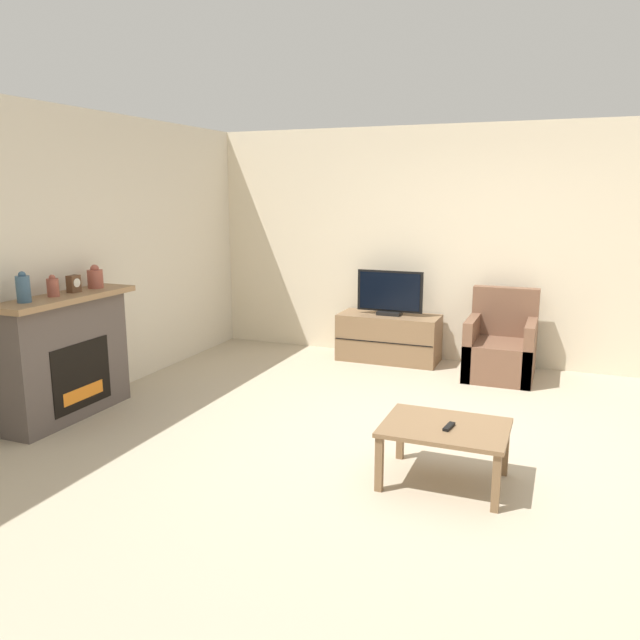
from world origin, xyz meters
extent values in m
plane|color=tan|center=(0.00, 0.00, 0.00)|extent=(24.00, 24.00, 0.00)
cube|color=beige|center=(0.00, 2.62, 1.35)|extent=(12.00, 0.06, 2.70)
cube|color=beige|center=(-3.23, 0.00, 1.35)|extent=(0.06, 12.00, 2.70)
cube|color=#564C47|center=(-3.04, -0.57, 0.52)|extent=(0.31, 1.23, 1.05)
cube|color=black|center=(-2.88, -0.57, 0.40)|extent=(0.01, 0.68, 0.58)
cube|color=orange|center=(-2.88, -0.57, 0.24)|extent=(0.01, 0.48, 0.12)
cube|color=#93704C|center=(-3.01, -0.57, 1.07)|extent=(0.43, 1.35, 0.05)
cylinder|color=#385670|center=(-3.02, -0.98, 1.20)|extent=(0.11, 0.11, 0.21)
sphere|color=#385670|center=(-3.02, -0.98, 1.32)|extent=(0.06, 0.06, 0.06)
cylinder|color=#994C3D|center=(-3.02, -0.67, 1.17)|extent=(0.10, 0.10, 0.15)
sphere|color=#994C3D|center=(-3.02, -0.67, 1.26)|extent=(0.05, 0.05, 0.05)
cylinder|color=#994C3D|center=(-3.02, -0.16, 1.18)|extent=(0.14, 0.14, 0.17)
sphere|color=#994C3D|center=(-3.02, -0.16, 1.27)|extent=(0.08, 0.08, 0.08)
cube|color=brown|center=(-3.02, -0.43, 1.17)|extent=(0.07, 0.11, 0.15)
cylinder|color=white|center=(-2.98, -0.43, 1.18)|extent=(0.00, 0.08, 0.08)
cube|color=brown|center=(-0.93, 2.30, 0.27)|extent=(1.17, 0.51, 0.55)
cube|color=black|center=(-0.93, 2.04, 0.27)|extent=(1.15, 0.01, 0.01)
cube|color=black|center=(-0.93, 2.30, 0.57)|extent=(0.27, 0.18, 0.04)
cube|color=black|center=(-0.93, 2.30, 0.83)|extent=(0.78, 0.03, 0.48)
cube|color=black|center=(-0.93, 2.28, 0.83)|extent=(0.71, 0.01, 0.43)
cube|color=brown|center=(0.36, 2.06, 0.20)|extent=(0.70, 0.76, 0.40)
cube|color=brown|center=(0.36, 2.37, 0.67)|extent=(0.70, 0.14, 0.54)
cube|color=brown|center=(0.06, 2.06, 0.32)|extent=(0.10, 0.76, 0.64)
cube|color=brown|center=(0.66, 2.06, 0.32)|extent=(0.10, 0.76, 0.64)
cube|color=brown|center=(0.27, -0.62, 0.40)|extent=(0.83, 0.64, 0.03)
cube|color=brown|center=(-0.10, -0.90, 0.19)|extent=(0.05, 0.05, 0.38)
cube|color=brown|center=(0.65, -0.90, 0.19)|extent=(0.05, 0.05, 0.38)
cube|color=brown|center=(-0.10, -0.35, 0.19)|extent=(0.05, 0.05, 0.38)
cube|color=brown|center=(0.65, -0.35, 0.19)|extent=(0.05, 0.05, 0.38)
cube|color=black|center=(0.31, -0.66, 0.42)|extent=(0.06, 0.15, 0.02)
camera|label=1|loc=(0.96, -4.63, 1.96)|focal=35.00mm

